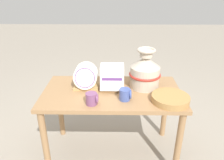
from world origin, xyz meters
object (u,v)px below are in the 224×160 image
Objects in this scene: wicker_charger_stack at (170,99)px; mug_cobalt_glaze at (125,94)px; dish_rack_round_plates at (86,80)px; ceramic_vase at (145,71)px; dish_rack_square_plates at (112,81)px; mug_plum_glaze at (92,99)px.

mug_cobalt_glaze is (-0.37, 0.03, 0.02)m from wicker_charger_stack.
ceramic_vase is at bearing 4.67° from dish_rack_round_plates.
dish_rack_square_plates is 2.26× the size of mug_cobalt_glaze.
mug_plum_glaze reaches higher than wicker_charger_stack.
dish_rack_round_plates is 1.00× the size of dish_rack_square_plates.
ceramic_vase reaches higher than dish_rack_square_plates.
mug_cobalt_glaze is (-0.19, -0.25, -0.11)m from ceramic_vase.
ceramic_vase is 0.35m from wicker_charger_stack.
wicker_charger_stack is 0.64m from mug_plum_glaze.
mug_plum_glaze is at bearing -144.64° from ceramic_vase.
ceramic_vase is at bearing 10.62° from dish_rack_square_plates.
wicker_charger_stack is at bearing -17.59° from dish_rack_round_plates.
ceramic_vase is 3.65× the size of mug_cobalt_glaze.
dish_rack_square_plates is at bearing 155.93° from wicker_charger_stack.
mug_plum_glaze is at bearing -73.46° from dish_rack_round_plates.
mug_cobalt_glaze is at bearing 15.73° from mug_plum_glaze.
dish_rack_square_plates is 2.26× the size of mug_plum_glaze.
wicker_charger_stack is 3.08× the size of mug_cobalt_glaze.
dish_rack_square_plates is (0.24, -0.01, -0.00)m from dish_rack_round_plates.
mug_cobalt_glaze is (0.11, -0.19, -0.04)m from dish_rack_square_plates.
ceramic_vase reaches higher than mug_cobalt_glaze.
mug_cobalt_glaze is 0.28m from mug_plum_glaze.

